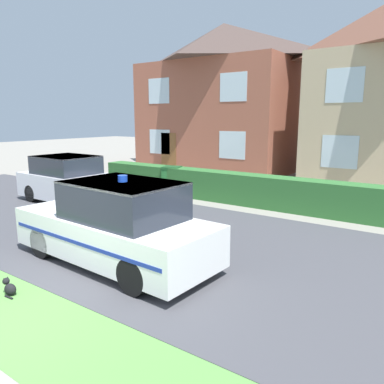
{
  "coord_description": "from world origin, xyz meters",
  "views": [
    {
      "loc": [
        5.06,
        -2.37,
        2.88
      ],
      "look_at": [
        -0.25,
        5.15,
        1.05
      ],
      "focal_mm": 35.0,
      "sensor_mm": 36.0,
      "label": 1
    }
  ],
  "objects_px": {
    "police_car": "(117,225)",
    "house_left": "(223,97)",
    "cat": "(9,288)",
    "neighbour_car_near": "(71,181)",
    "wheelie_bin": "(172,180)"
  },
  "relations": [
    {
      "from": "police_car",
      "to": "house_left",
      "type": "distance_m",
      "value": 14.93
    },
    {
      "from": "cat",
      "to": "house_left",
      "type": "bearing_deg",
      "value": -75.78
    },
    {
      "from": "neighbour_car_near",
      "to": "house_left",
      "type": "relative_size",
      "value": 0.47
    },
    {
      "from": "neighbour_car_near",
      "to": "wheelie_bin",
      "type": "xyz_separation_m",
      "value": [
        1.93,
        3.16,
        -0.23
      ]
    },
    {
      "from": "cat",
      "to": "house_left",
      "type": "distance_m",
      "value": 16.76
    },
    {
      "from": "police_car",
      "to": "house_left",
      "type": "relative_size",
      "value": 0.53
    },
    {
      "from": "cat",
      "to": "house_left",
      "type": "height_order",
      "value": "house_left"
    },
    {
      "from": "neighbour_car_near",
      "to": "police_car",
      "type": "bearing_deg",
      "value": -27.62
    },
    {
      "from": "house_left",
      "to": "wheelie_bin",
      "type": "height_order",
      "value": "house_left"
    },
    {
      "from": "neighbour_car_near",
      "to": "wheelie_bin",
      "type": "bearing_deg",
      "value": 59.93
    },
    {
      "from": "neighbour_car_near",
      "to": "house_left",
      "type": "height_order",
      "value": "house_left"
    },
    {
      "from": "house_left",
      "to": "wheelie_bin",
      "type": "distance_m",
      "value": 8.37
    },
    {
      "from": "police_car",
      "to": "house_left",
      "type": "height_order",
      "value": "house_left"
    },
    {
      "from": "police_car",
      "to": "neighbour_car_near",
      "type": "relative_size",
      "value": 1.12
    },
    {
      "from": "police_car",
      "to": "cat",
      "type": "relative_size",
      "value": 13.31
    }
  ]
}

